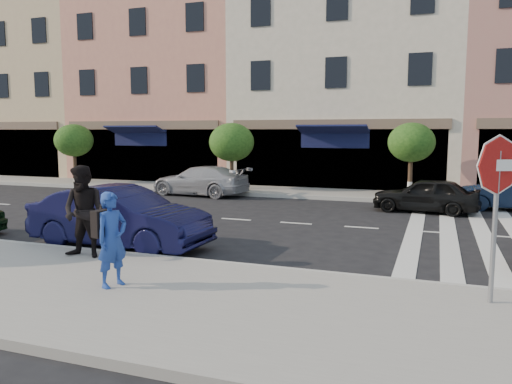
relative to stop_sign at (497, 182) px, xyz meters
name	(u,v)px	position (x,y,z in m)	size (l,w,h in m)	color
ground	(251,253)	(-4.90, 2.32, -2.06)	(120.00, 120.00, 0.00)	black
sidewalk_near	(170,300)	(-4.90, -1.43, -1.98)	(60.00, 4.50, 0.15)	gray
sidewalk_far	(338,194)	(-4.90, 13.32, -1.98)	(60.00, 3.00, 0.15)	gray
building_west_far	(38,85)	(-26.90, 19.32, 3.94)	(12.00, 9.00, 12.00)	#D2B586
building_west_mid	(180,62)	(-15.90, 19.32, 4.94)	(10.00, 9.00, 14.00)	tan
building_centre	(352,82)	(-5.40, 19.32, 3.44)	(11.00, 9.00, 11.00)	beige
street_tree_wa	(74,141)	(-18.90, 13.12, 0.28)	(2.00, 2.00, 3.05)	#473323
street_tree_wb	(232,142)	(-9.90, 13.12, 0.25)	(2.10, 2.10, 3.06)	#473323
street_tree_c	(411,143)	(-1.90, 13.12, 0.30)	(1.90, 1.90, 3.04)	#473323
stop_sign	(497,182)	(0.00, 0.00, 0.00)	(0.86, 0.40, 2.64)	gray
photographer	(112,239)	(-6.10, -1.30, -1.08)	(0.60, 0.40, 1.66)	#203E94
walker	(84,212)	(-7.88, 0.20, -0.92)	(0.96, 0.75, 1.97)	black
car_near_mid	(120,217)	(-8.10, 1.75, -1.31)	(1.58, 4.54, 1.49)	black
car_far_left	(200,181)	(-10.73, 11.42, -1.40)	(1.83, 4.49, 1.30)	#A5A4A9
car_far_mid	(426,195)	(-1.21, 9.92, -1.44)	(1.45, 3.59, 1.22)	black
car_far_right	(510,193)	(1.62, 11.42, -1.45)	(1.29, 3.71, 1.22)	black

